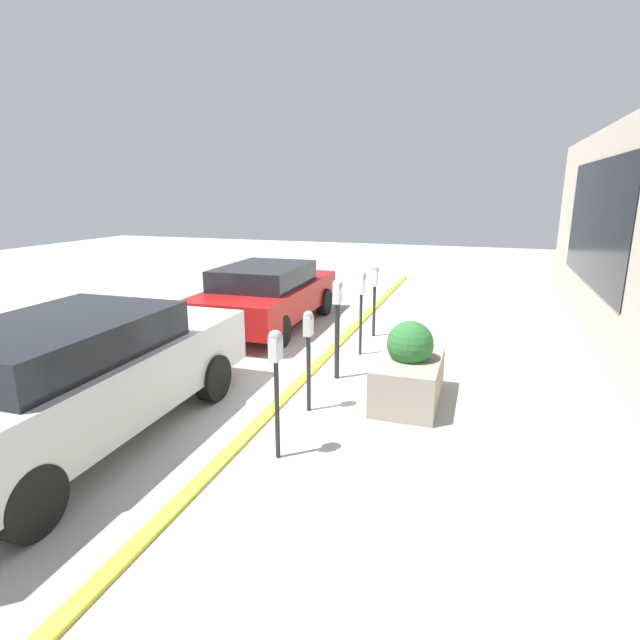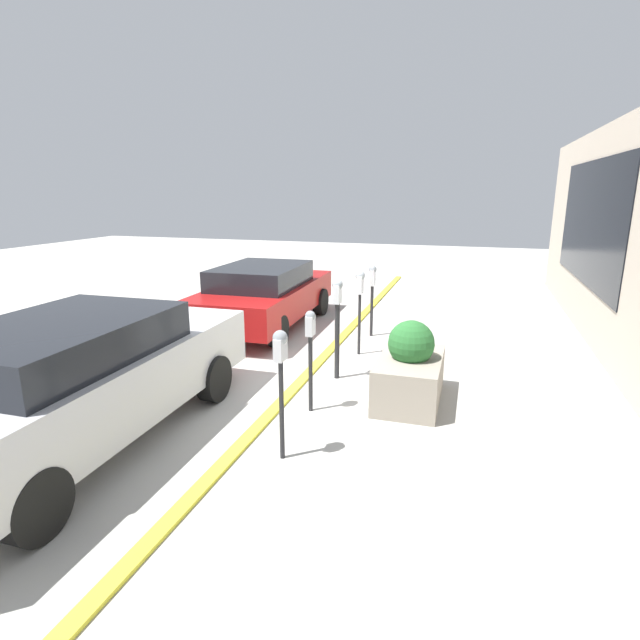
{
  "view_description": "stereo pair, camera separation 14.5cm",
  "coord_description": "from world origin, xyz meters",
  "px_view_note": "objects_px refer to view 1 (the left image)",
  "views": [
    {
      "loc": [
        -6.87,
        -2.4,
        2.78
      ],
      "look_at": [
        0.0,
        -0.12,
        0.9
      ],
      "focal_mm": 28.0,
      "sensor_mm": 36.0,
      "label": 1
    },
    {
      "loc": [
        -6.91,
        -2.26,
        2.78
      ],
      "look_at": [
        0.0,
        -0.12,
        0.9
      ],
      "focal_mm": 28.0,
      "sensor_mm": 36.0,
      "label": 2
    }
  ],
  "objects_px": {
    "parking_meter_middle": "(337,313)",
    "parking_meter_farthest": "(375,285)",
    "parking_meter_second": "(308,341)",
    "parked_car_front": "(74,376)",
    "planter_box": "(409,371)",
    "parked_car_middle": "(267,294)",
    "parking_meter_nearest": "(276,362)",
    "parking_meter_fourth": "(361,291)"
  },
  "relations": [
    {
      "from": "parking_meter_middle",
      "to": "parking_meter_farthest",
      "type": "xyz_separation_m",
      "value": [
        2.43,
        -0.04,
        -0.01
      ]
    },
    {
      "from": "parking_meter_nearest",
      "to": "parking_meter_fourth",
      "type": "xyz_separation_m",
      "value": [
        3.68,
        0.0,
        0.06
      ]
    },
    {
      "from": "parking_meter_farthest",
      "to": "planter_box",
      "type": "bearing_deg",
      "value": -159.16
    },
    {
      "from": "parking_meter_nearest",
      "to": "parked_car_front",
      "type": "xyz_separation_m",
      "value": [
        -0.36,
        2.28,
        -0.3
      ]
    },
    {
      "from": "parked_car_middle",
      "to": "parking_meter_second",
      "type": "bearing_deg",
      "value": -150.25
    },
    {
      "from": "parking_meter_second",
      "to": "parking_meter_fourth",
      "type": "relative_size",
      "value": 0.91
    },
    {
      "from": "parking_meter_second",
      "to": "planter_box",
      "type": "relative_size",
      "value": 0.93
    },
    {
      "from": "parking_meter_farthest",
      "to": "parked_car_front",
      "type": "xyz_separation_m",
      "value": [
        -5.24,
        2.25,
        -0.23
      ]
    },
    {
      "from": "planter_box",
      "to": "parked_car_front",
      "type": "relative_size",
      "value": 0.3
    },
    {
      "from": "parking_meter_second",
      "to": "parked_car_middle",
      "type": "distance_m",
      "value": 4.31
    },
    {
      "from": "parking_meter_nearest",
      "to": "parking_meter_second",
      "type": "height_order",
      "value": "parking_meter_nearest"
    },
    {
      "from": "parking_meter_fourth",
      "to": "planter_box",
      "type": "distance_m",
      "value": 2.19
    },
    {
      "from": "parking_meter_second",
      "to": "parking_meter_middle",
      "type": "distance_m",
      "value": 1.23
    },
    {
      "from": "parking_meter_nearest",
      "to": "parking_meter_farthest",
      "type": "distance_m",
      "value": 4.88
    },
    {
      "from": "parking_meter_second",
      "to": "parking_meter_farthest",
      "type": "relative_size",
      "value": 0.96
    },
    {
      "from": "parked_car_front",
      "to": "parked_car_middle",
      "type": "xyz_separation_m",
      "value": [
        5.27,
        0.03,
        -0.08
      ]
    },
    {
      "from": "parking_meter_second",
      "to": "parking_meter_middle",
      "type": "height_order",
      "value": "parking_meter_middle"
    },
    {
      "from": "planter_box",
      "to": "parked_car_middle",
      "type": "xyz_separation_m",
      "value": [
        2.98,
        3.41,
        0.27
      ]
    },
    {
      "from": "parked_car_middle",
      "to": "parking_meter_farthest",
      "type": "bearing_deg",
      "value": -92.04
    },
    {
      "from": "parking_meter_middle",
      "to": "parked_car_middle",
      "type": "xyz_separation_m",
      "value": [
        2.45,
        2.24,
        -0.32
      ]
    },
    {
      "from": "parking_meter_middle",
      "to": "parked_car_middle",
      "type": "bearing_deg",
      "value": 42.47
    },
    {
      "from": "parking_meter_second",
      "to": "parking_meter_farthest",
      "type": "height_order",
      "value": "parking_meter_farthest"
    },
    {
      "from": "parking_meter_farthest",
      "to": "parked_car_middle",
      "type": "distance_m",
      "value": 2.3
    },
    {
      "from": "parking_meter_nearest",
      "to": "parked_car_front",
      "type": "distance_m",
      "value": 2.33
    },
    {
      "from": "parked_car_front",
      "to": "planter_box",
      "type": "bearing_deg",
      "value": -56.81
    },
    {
      "from": "parked_car_front",
      "to": "parking_meter_middle",
      "type": "bearing_deg",
      "value": -39.12
    },
    {
      "from": "parking_meter_nearest",
      "to": "planter_box",
      "type": "bearing_deg",
      "value": -29.57
    },
    {
      "from": "parking_meter_farthest",
      "to": "planter_box",
      "type": "xyz_separation_m",
      "value": [
        -2.95,
        -1.12,
        -0.59
      ]
    },
    {
      "from": "planter_box",
      "to": "parked_car_front",
      "type": "height_order",
      "value": "parked_car_front"
    },
    {
      "from": "parking_meter_second",
      "to": "planter_box",
      "type": "bearing_deg",
      "value": -59.15
    },
    {
      "from": "parking_meter_farthest",
      "to": "parking_meter_second",
      "type": "bearing_deg",
      "value": 179.13
    },
    {
      "from": "parking_meter_nearest",
      "to": "parked_car_middle",
      "type": "bearing_deg",
      "value": 25.23
    },
    {
      "from": "parking_meter_nearest",
      "to": "parked_car_middle",
      "type": "relative_size",
      "value": 0.33
    },
    {
      "from": "parking_meter_fourth",
      "to": "parked_car_front",
      "type": "distance_m",
      "value": 4.65
    },
    {
      "from": "parking_meter_nearest",
      "to": "parking_meter_second",
      "type": "distance_m",
      "value": 1.23
    },
    {
      "from": "parking_meter_farthest",
      "to": "parked_car_middle",
      "type": "height_order",
      "value": "parking_meter_farthest"
    },
    {
      "from": "parking_meter_fourth",
      "to": "parked_car_front",
      "type": "height_order",
      "value": "parking_meter_fourth"
    },
    {
      "from": "parking_meter_nearest",
      "to": "planter_box",
      "type": "relative_size",
      "value": 0.98
    },
    {
      "from": "parked_car_front",
      "to": "parked_car_middle",
      "type": "bearing_deg",
      "value": -0.63
    },
    {
      "from": "planter_box",
      "to": "parking_meter_farthest",
      "type": "bearing_deg",
      "value": 20.84
    },
    {
      "from": "parking_meter_nearest",
      "to": "parking_meter_middle",
      "type": "height_order",
      "value": "parking_meter_middle"
    },
    {
      "from": "parking_meter_middle",
      "to": "parked_car_front",
      "type": "xyz_separation_m",
      "value": [
        -2.82,
        2.21,
        -0.24
      ]
    }
  ]
}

